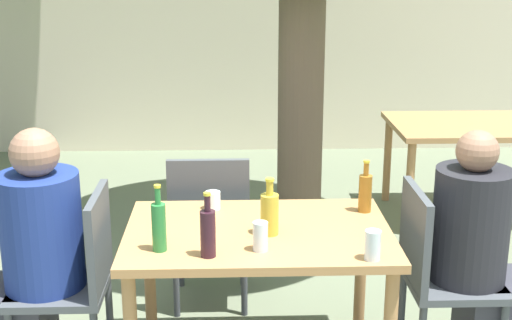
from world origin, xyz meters
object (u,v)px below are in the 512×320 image
Objects in this scene: person_seated_1 at (485,265)px; amber_bottle_1 at (365,192)px; patio_chair_1 at (436,268)px; drinking_glass_0 at (373,245)px; wine_bottle_0 at (208,232)px; patio_chair_0 at (77,274)px; green_bottle_2 at (159,225)px; patio_chair_2 at (210,222)px; dining_table_back at (470,135)px; dining_table_front at (258,248)px; drinking_glass_1 at (261,236)px; drinking_glass_2 at (213,200)px; oil_cruet_3 at (270,213)px; person_seated_0 at (27,268)px.

person_seated_1 reaches higher than amber_bottle_1.
patio_chair_1 reaches higher than drinking_glass_0.
patio_chair_0 is at bearing 155.42° from wine_bottle_0.
amber_bottle_1 is at bearing 82.86° from drinking_glass_0.
green_bottle_2 reaches higher than patio_chair_0.
dining_table_back is at bearing -143.72° from patio_chair_2.
dining_table_back is at bearing -16.09° from person_seated_1.
drinking_glass_1 reaches higher than dining_table_front.
drinking_glass_2 is (-1.30, 0.29, 0.24)m from person_seated_1.
dining_table_front is 13.68× the size of drinking_glass_2.
wine_bottle_0 is 0.36m from oil_cruet_3.
person_seated_0 is at bearing -143.28° from dining_table_back.
patio_chair_2 is at bearing 113.06° from oil_cruet_3.
drinking_glass_0 is at bearing -35.19° from oil_cruet_3.
drinking_glass_0 is 0.48m from drinking_glass_1.
green_bottle_2 reaches higher than oil_cruet_3.
dining_table_front is 1.34× the size of patio_chair_1.
dining_table_back is 3.12m from green_bottle_2.
dining_table_front is 1.34× the size of patio_chair_0.
green_bottle_2 is (-0.97, -0.44, 0.01)m from amber_bottle_1.
patio_chair_2 is at bearing 105.77° from drinking_glass_1.
amber_bottle_1 is (-1.14, -1.83, 0.19)m from dining_table_back.
green_bottle_2 is 0.51m from oil_cruet_3.
patio_chair_0 is at bearing 46.93° from patio_chair_2.
patio_chair_2 reaches higher than dining_table_back.
wine_bottle_0 is at bearing -127.84° from dining_table_front.
dining_table_back is 9.24× the size of drinking_glass_0.
patio_chair_0 is 0.95m from oil_cruet_3.
person_seated_1 is 4.03× the size of green_bottle_2.
patio_chair_1 is at bearing -15.13° from drinking_glass_2.
amber_bottle_1 is 0.89× the size of green_bottle_2.
wine_bottle_0 is at bearing 104.97° from patio_chair_1.
drinking_glass_0 is 1.43× the size of drinking_glass_2.
green_bottle_2 reaches higher than patio_chair_1.
wine_bottle_0 is 0.23m from drinking_glass_1.
drinking_glass_2 is at bearing 89.35° from wine_bottle_0.
green_bottle_2 is (-0.43, -0.22, 0.21)m from dining_table_front.
drinking_glass_0 is at bearing 119.06° from person_seated_1.
amber_bottle_1 is 0.76m from drinking_glass_2.
person_seated_1 is at bearing 90.00° from patio_chair_0.
patio_chair_1 is 7.09× the size of drinking_glass_1.
oil_cruet_3 is (-1.04, -0.05, 0.30)m from person_seated_1.
patio_chair_0 is at bearing 165.34° from drinking_glass_0.
patio_chair_2 is 3.44× the size of oil_cruet_3.
oil_cruet_3 is 0.51m from drinking_glass_0.
patio_chair_0 is 0.77× the size of person_seated_1.
green_bottle_2 is at bearing -153.25° from dining_table_front.
amber_bottle_1 is 0.56m from oil_cruet_3.
drinking_glass_2 is (-0.22, 0.52, -0.02)m from drinking_glass_1.
person_seated_1 is at bearing -22.35° from amber_bottle_1.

